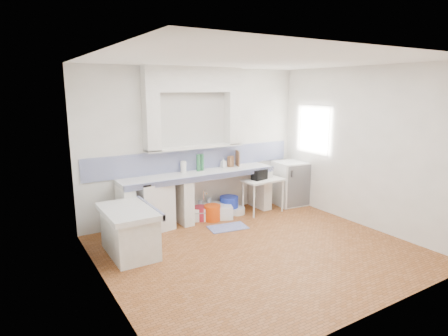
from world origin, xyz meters
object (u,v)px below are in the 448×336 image
side_table (263,196)px  fridge (289,183)px  stove (152,205)px  sink (208,212)px

side_table → fridge: fridge is taller
stove → sink: size_ratio=0.96×
sink → stove: bearing=-158.4°
stove → sink: stove is taller
fridge → stove: bearing=-177.0°
sink → side_table: (1.08, -0.29, 0.23)m
side_table → fridge: bearing=9.0°
stove → fridge: 3.01m
stove → fridge: bearing=-11.1°
stove → fridge: fridge is taller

